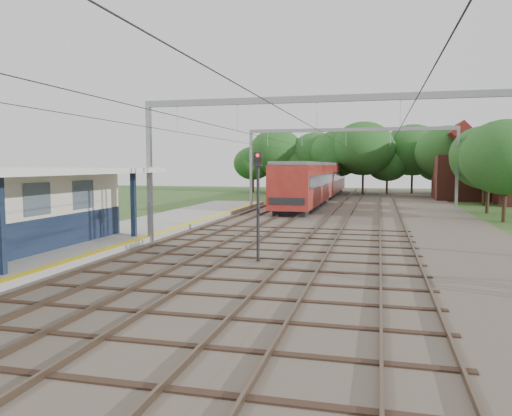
# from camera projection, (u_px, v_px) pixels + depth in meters

# --- Properties ---
(ground) EXTENTS (160.00, 160.00, 0.00)m
(ground) POSITION_uv_depth(u_px,v_px,m) (37.00, 380.00, 9.07)
(ground) COLOR #2D4C1E
(ground) RESTS_ON ground
(ballast_bed) EXTENTS (18.00, 90.00, 0.10)m
(ballast_bed) POSITION_uv_depth(u_px,v_px,m) (351.00, 217.00, 37.13)
(ballast_bed) COLOR #473D33
(ballast_bed) RESTS_ON ground
(platform) EXTENTS (5.00, 52.00, 0.35)m
(platform) POSITION_uv_depth(u_px,v_px,m) (95.00, 242.00, 24.39)
(platform) COLOR gray
(platform) RESTS_ON ground
(yellow_stripe) EXTENTS (0.45, 52.00, 0.01)m
(yellow_stripe) POSITION_uv_depth(u_px,v_px,m) (137.00, 240.00, 23.84)
(yellow_stripe) COLOR yellow
(yellow_stripe) RESTS_ON platform
(rail_tracks) EXTENTS (11.80, 88.00, 0.15)m
(rail_tracks) POSITION_uv_depth(u_px,v_px,m) (318.00, 215.00, 37.71)
(rail_tracks) COLOR brown
(rail_tracks) RESTS_ON ballast_bed
(catenary_system) EXTENTS (17.22, 88.00, 7.00)m
(catenary_system) POSITION_uv_depth(u_px,v_px,m) (339.00, 140.00, 32.24)
(catenary_system) COLOR gray
(catenary_system) RESTS_ON ground
(tree_band) EXTENTS (31.72, 30.88, 8.82)m
(tree_band) POSITION_uv_depth(u_px,v_px,m) (362.00, 157.00, 62.98)
(tree_band) COLOR #382619
(tree_band) RESTS_ON ground
(house_far) EXTENTS (8.00, 6.12, 8.66)m
(house_far) POSITION_uv_depth(u_px,v_px,m) (472.00, 171.00, 55.26)
(house_far) COLOR brown
(house_far) RESTS_ON ground
(train) EXTENTS (3.13, 38.94, 4.09)m
(train) POSITION_uv_depth(u_px,v_px,m) (319.00, 180.00, 54.79)
(train) COLOR black
(train) RESTS_ON ballast_bed
(signal_post) EXTENTS (0.31, 0.27, 4.41)m
(signal_post) POSITION_uv_depth(u_px,v_px,m) (258.00, 194.00, 19.60)
(signal_post) COLOR black
(signal_post) RESTS_ON ground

